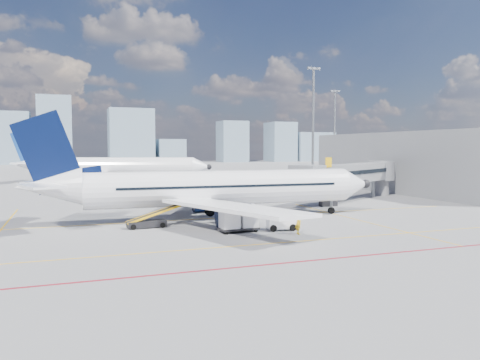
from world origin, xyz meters
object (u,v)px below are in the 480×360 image
at_px(second_aircraft, 110,167).
at_px(belt_loader, 148,222).
at_px(ramp_worker, 298,223).
at_px(main_aircraft, 209,189).
at_px(baggage_tug, 280,221).
at_px(cargo_dolly, 239,220).

xyz_separation_m(second_aircraft, belt_loader, (-1.44, -60.26, -2.68)).
bearing_deg(ramp_worker, second_aircraft, 17.15).
xyz_separation_m(main_aircraft, ramp_worker, (5.02, -10.45, -2.22)).
height_order(baggage_tug, belt_loader, belt_loader).
bearing_deg(cargo_dolly, ramp_worker, -33.23).
height_order(second_aircraft, ramp_worker, second_aircraft).
bearing_deg(ramp_worker, main_aircraft, 34.17).
relative_size(belt_loader, ramp_worker, 2.57).
relative_size(main_aircraft, second_aircraft, 0.91).
relative_size(main_aircraft, belt_loader, 7.28).
bearing_deg(main_aircraft, cargo_dolly, -83.80).
height_order(second_aircraft, baggage_tug, second_aircraft).
distance_m(baggage_tug, belt_loader, 12.28).
distance_m(main_aircraft, ramp_worker, 11.80).
bearing_deg(second_aircraft, ramp_worker, -62.43).
distance_m(belt_loader, ramp_worker, 14.04).
xyz_separation_m(main_aircraft, cargo_dolly, (0.49, -7.78, -2.16)).
height_order(second_aircraft, belt_loader, second_aircraft).
height_order(main_aircraft, cargo_dolly, main_aircraft).
xyz_separation_m(baggage_tug, cargo_dolly, (-3.80, 0.40, 0.23)).
height_order(cargo_dolly, belt_loader, belt_loader).
bearing_deg(main_aircraft, baggage_tug, -59.78).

